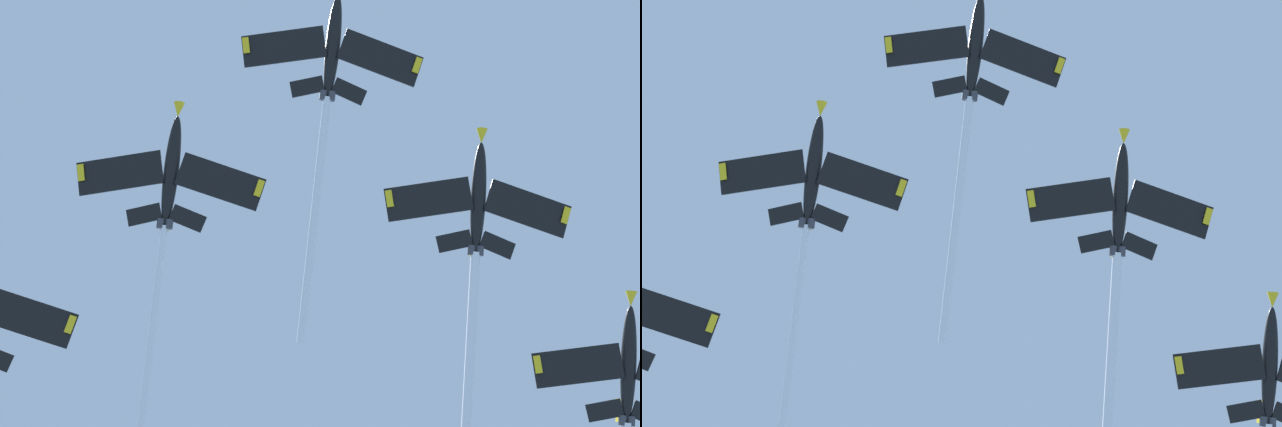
# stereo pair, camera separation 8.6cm
# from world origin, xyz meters

# --- Properties ---
(jet_lead) EXTENTS (28.56, 28.12, 17.22)m
(jet_lead) POSITION_xyz_m (-0.24, -18.76, 100.10)
(jet_lead) COLOR black
(jet_left_wing) EXTENTS (28.79, 27.85, 17.21)m
(jet_left_wing) POSITION_xyz_m (-22.71, -16.65, 93.06)
(jet_left_wing) COLOR black
(jet_right_wing) EXTENTS (28.17, 27.09, 16.92)m
(jet_right_wing) POSITION_xyz_m (1.03, -38.99, 94.44)
(jet_right_wing) COLOR black
(jet_left_outer) EXTENTS (27.35, 26.94, 16.14)m
(jet_left_outer) POSITION_xyz_m (-44.48, -14.45, 87.22)
(jet_left_outer) COLOR black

